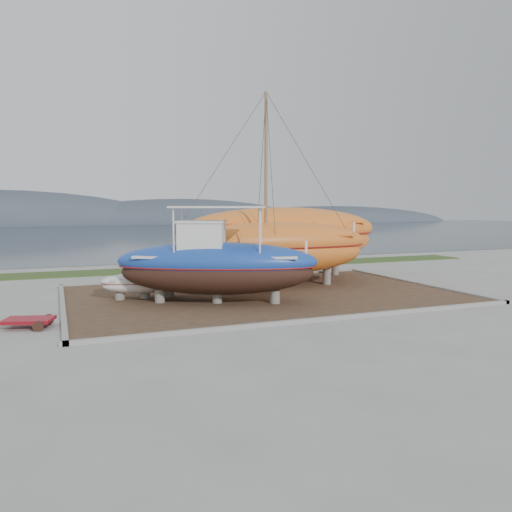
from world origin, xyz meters
name	(u,v)px	position (x,y,z in m)	size (l,w,h in m)	color
ground	(300,310)	(0.00, 0.00, 0.00)	(140.00, 140.00, 0.00)	gray
dirt_patch	(263,294)	(0.00, 4.00, 0.03)	(18.00, 12.00, 0.06)	#422D1E
curb_frame	(263,293)	(0.00, 4.00, 0.07)	(18.60, 12.60, 0.15)	gray
grass_strip	(200,268)	(0.00, 15.50, 0.04)	(44.00, 3.00, 0.08)	#284219
sea	(114,233)	(0.00, 70.00, 0.00)	(260.00, 100.00, 0.04)	#192532
mountain_ridge	(92,224)	(0.00, 125.00, 0.00)	(200.00, 36.00, 20.00)	#333D49
blue_caique	(217,255)	(-2.78, 2.58, 2.18)	(8.80, 2.75, 4.23)	#1A41A2
white_dinghy	(145,286)	(-5.53, 4.90, 0.65)	(3.92, 1.47, 1.18)	white
orange_sailboat	(276,191)	(1.39, 5.65, 5.07)	(10.45, 3.08, 10.02)	orange
orange_bare_hull	(284,244)	(3.28, 8.67, 2.10)	(12.47, 3.74, 4.09)	orange
red_trailer	(29,323)	(-10.26, 0.84, 0.17)	(2.43, 1.21, 0.34)	maroon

